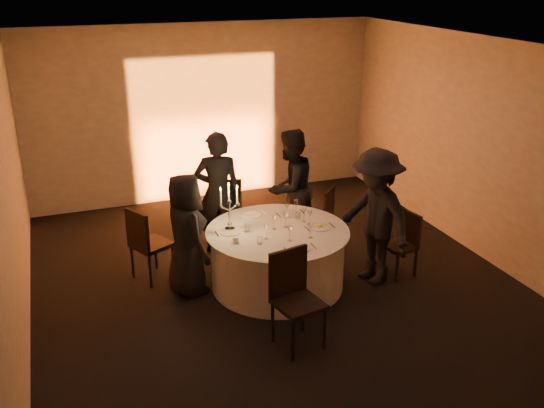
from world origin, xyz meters
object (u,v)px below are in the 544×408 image
object	(u,v)px
chair_right	(403,240)
guest_right	(375,217)
chair_front	(294,293)
guest_left	(186,235)
chair_left	(146,241)
guest_back_left	(218,193)
guest_back_right	(290,188)
chair_back_left	(225,206)
candelabra	(229,213)
coffee_cup	(235,240)
banquet_table	(277,258)
chair_back_right	(322,213)

from	to	relation	value
chair_right	guest_right	bearing A→B (deg)	-96.76
chair_front	guest_left	world-z (taller)	guest_left
chair_left	guest_right	xyz separation A→B (m)	(2.74, -1.02, 0.33)
chair_left	chair_right	bearing A→B (deg)	-134.59
guest_back_left	guest_back_right	bearing A→B (deg)	-166.75
chair_back_left	guest_right	size ratio (longest dim) A/B	0.58
candelabra	chair_back_left	bearing A→B (deg)	76.59
chair_back_left	chair_right	distance (m)	2.59
guest_left	coffee_cup	world-z (taller)	guest_left
banquet_table	candelabra	size ratio (longest dim) A/B	2.86
chair_front	candelabra	distance (m)	1.55
chair_right	guest_right	distance (m)	0.62
guest_left	banquet_table	bearing A→B (deg)	-116.27
banquet_table	guest_left	distance (m)	1.20
guest_left	guest_back_right	distance (m)	1.96
guest_right	chair_right	bearing A→B (deg)	79.42
chair_back_left	guest_left	size ratio (longest dim) A/B	0.66
chair_front	guest_back_left	xyz separation A→B (m)	(-0.13, 2.49, 0.28)
guest_right	coffee_cup	world-z (taller)	guest_right
chair_back_right	candelabra	size ratio (longest dim) A/B	1.35
chair_back_right	candelabra	xyz separation A→B (m)	(-1.63, -0.76, 0.52)
guest_back_left	guest_right	distance (m)	2.24
chair_left	guest_left	world-z (taller)	guest_left
guest_right	chair_left	bearing A→B (deg)	-124.19
chair_back_left	chair_right	bearing A→B (deg)	147.15
banquet_table	chair_front	bearing A→B (deg)	-102.99
chair_right	chair_back_left	bearing A→B (deg)	-141.90
guest_left	guest_back_left	size ratio (longest dim) A/B	0.88
chair_left	guest_back_right	distance (m)	2.23
guest_left	candelabra	xyz separation A→B (m)	(0.55, -0.02, 0.21)
guest_left	candelabra	world-z (taller)	guest_left
chair_back_left	candelabra	size ratio (longest dim) A/B	1.63
chair_back_right	coffee_cup	distance (m)	2.05
chair_front	chair_back_left	bearing A→B (deg)	78.00
guest_left	chair_back_left	bearing A→B (deg)	-48.24
chair_front	coffee_cup	xyz separation A→B (m)	(-0.31, 1.09, 0.19)
chair_right	candelabra	bearing A→B (deg)	-112.85
chair_front	candelabra	size ratio (longest dim) A/B	1.70
banquet_table	guest_back_right	bearing A→B (deg)	61.27
banquet_table	candelabra	xyz separation A→B (m)	(-0.55, 0.23, 0.60)
guest_right	chair_back_left	bearing A→B (deg)	-153.98
chair_back_left	guest_back_left	xyz separation A→B (m)	(-0.16, -0.21, 0.30)
chair_back_left	candelabra	distance (m)	1.32
banquet_table	chair_left	world-z (taller)	chair_left
chair_right	guest_back_left	xyz separation A→B (m)	(-2.09, 1.52, 0.41)
chair_right	chair_front	bearing A→B (deg)	-73.71
chair_right	chair_front	xyz separation A→B (m)	(-1.96, -0.97, 0.13)
candelabra	guest_back_right	bearing A→B (deg)	37.92
chair_right	guest_back_left	world-z (taller)	guest_back_left
chair_back_left	chair_back_right	world-z (taller)	chair_back_left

